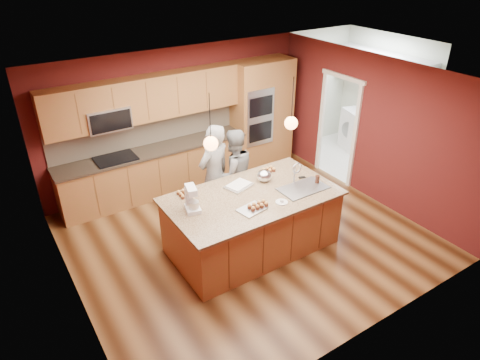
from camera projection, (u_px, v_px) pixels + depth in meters
floor at (246, 236)px, 7.24m from camera, size 5.50×5.50×0.00m
ceiling at (248, 79)px, 5.94m from camera, size 5.50×5.50×0.00m
wall_back at (177, 117)px, 8.43m from camera, size 5.50×0.00×5.50m
wall_front at (372, 251)px, 4.75m from camera, size 5.50×0.00×5.50m
wall_left at (62, 220)px, 5.28m from camera, size 0.00×5.00×5.00m
wall_right at (371, 129)px, 7.90m from camera, size 0.00×5.00×5.00m
cabinet_run at (151, 146)px, 8.09m from camera, size 3.74×0.64×2.30m
oven_column at (262, 114)px, 9.18m from camera, size 1.30×0.62×2.30m
doorway_trim at (337, 130)px, 8.62m from camera, size 0.08×1.11×2.20m
laundry_room at (383, 70)px, 9.25m from camera, size 2.60×2.70×2.70m
pendant_left at (211, 143)px, 5.72m from camera, size 0.20×0.20×0.80m
pendant_right at (291, 123)px, 6.37m from camera, size 0.20×0.20×0.80m
island at (253, 221)px, 6.78m from camera, size 2.64×1.47×1.35m
person_left at (214, 175)px, 7.25m from camera, size 0.75×0.59×1.81m
person_right at (233, 174)px, 7.48m from camera, size 0.83×0.66×1.64m
stand_mixer at (192, 200)px, 6.10m from camera, size 0.26×0.32×0.38m
sheet_cake at (239, 186)px, 6.76m from camera, size 0.49×0.42×0.05m
cooling_rack at (252, 209)px, 6.18m from camera, size 0.44×0.35×0.02m
mixing_bowl at (264, 176)px, 6.89m from camera, size 0.24×0.24×0.20m
plate at (282, 202)px, 6.35m from camera, size 0.19×0.19×0.01m
tumbler at (317, 179)px, 6.84m from camera, size 0.07×0.07×0.13m
phone at (302, 177)px, 7.03m from camera, size 0.13×0.10×0.01m
cupcakes_left at (185, 193)px, 6.53m from camera, size 0.23×0.23×0.07m
cupcakes_rack at (258, 205)px, 6.19m from camera, size 0.32×0.16×0.07m
cupcakes_right at (269, 170)px, 7.21m from camera, size 0.24×0.16×0.07m
washer at (381, 142)px, 9.61m from camera, size 0.60×0.61×0.89m
dryer at (357, 129)px, 10.17m from camera, size 0.74×0.75×0.96m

